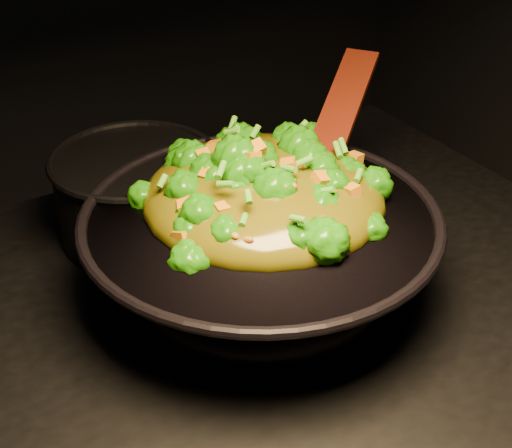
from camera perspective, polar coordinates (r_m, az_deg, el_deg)
wok at (r=0.94m, az=0.32°, el=-2.47°), size 0.53×0.53×0.11m
stir_fry at (r=0.91m, az=0.59°, el=4.34°), size 0.31×0.31×0.10m
spatula at (r=0.99m, az=5.57°, el=6.68°), size 0.25×0.21×0.12m
back_pot at (r=1.06m, az=-8.64°, el=2.04°), size 0.23×0.23×0.12m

